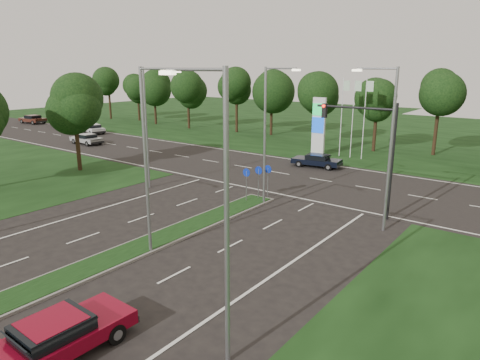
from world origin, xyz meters
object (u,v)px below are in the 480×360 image
Objects in this scene: far_car_a at (87,139)px; far_car_b at (93,129)px; far_car_d at (33,119)px; red_sedan at (56,337)px; navy_sedan at (317,160)px; far_car_c at (62,122)px.

far_car_a is 0.90× the size of far_car_b.
red_sedan is at bearing -121.73° from far_car_d.
far_car_a is at bearing 146.11° from red_sedan.
red_sedan is at bearing -176.36° from navy_sedan.
far_car_b is 0.97× the size of far_car_d.
navy_sedan is 52.01m from far_car_d.
red_sedan reaches higher than far_car_b.
far_car_b is 17.39m from far_car_d.
far_car_d is (-24.34, 6.02, 0.07)m from far_car_a.
navy_sedan is at bearing -78.00° from far_car_a.
far_car_b is at bearing -79.39° from far_car_c.
far_car_d is at bearing 76.27° from far_car_a.
red_sedan is 58.86m from far_car_c.
navy_sedan is 1.06× the size of far_car_a.
far_car_c is at bearing 68.24° from far_car_a.
red_sedan is 1.02× the size of far_car_b.
far_car_b is at bearing 145.33° from red_sedan.
far_car_c reaches higher than navy_sedan.
far_car_b reaches higher than navy_sedan.
far_car_d is (-52.01, 0.22, 0.09)m from navy_sedan.
far_car_d reaches higher than red_sedan.
red_sedan is 1.03× the size of far_car_c.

